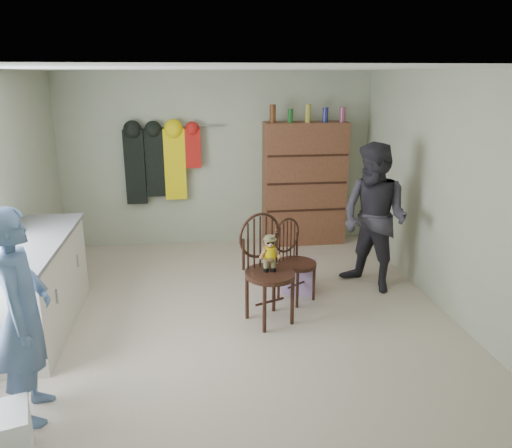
{
  "coord_description": "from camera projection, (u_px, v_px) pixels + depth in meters",
  "views": [
    {
      "loc": [
        -0.41,
        -4.74,
        2.45
      ],
      "look_at": [
        0.25,
        0.2,
        0.95
      ],
      "focal_mm": 35.0,
      "sensor_mm": 36.0,
      "label": 1
    }
  ],
  "objects": [
    {
      "name": "person_left",
      "position": [
        23.0,
        316.0,
        3.54
      ],
      "size": [
        0.44,
        0.62,
        1.61
      ],
      "primitive_type": "imported",
      "rotation": [
        0.0,
        0.0,
        1.68
      ],
      "color": "slate",
      "rests_on": "ground"
    },
    {
      "name": "coat_rack",
      "position": [
        160.0,
        163.0,
        7.06
      ],
      "size": [
        1.42,
        0.12,
        1.09
      ],
      "color": "#99999E",
      "rests_on": "ground"
    },
    {
      "name": "chair_front",
      "position": [
        267.0,
        263.0,
        5.03
      ],
      "size": [
        0.65,
        0.65,
        1.12
      ],
      "rotation": [
        0.0,
        0.0,
        0.41
      ],
      "color": "#3B1E14",
      "rests_on": "ground"
    },
    {
      "name": "person_right",
      "position": [
        374.0,
        218.0,
        5.74
      ],
      "size": [
        1.02,
        1.06,
        1.73
      ],
      "primitive_type": "imported",
      "rotation": [
        0.0,
        0.0,
        -0.96
      ],
      "color": "#2D2B33",
      "rests_on": "ground"
    },
    {
      "name": "striped_bag",
      "position": [
        299.0,
        276.0,
        5.83
      ],
      "size": [
        0.44,
        0.39,
        0.38
      ],
      "primitive_type": "cube",
      "rotation": [
        0.0,
        0.0,
        -0.37
      ],
      "color": "pink",
      "rests_on": "ground"
    },
    {
      "name": "dresser",
      "position": [
        304.0,
        183.0,
        7.34
      ],
      "size": [
        1.2,
        0.39,
        2.05
      ],
      "color": "brown",
      "rests_on": "ground"
    },
    {
      "name": "room_walls",
      "position": [
        229.0,
        160.0,
        5.31
      ],
      "size": [
        5.0,
        5.0,
        5.0
      ],
      "color": "#B0B698",
      "rests_on": "ground"
    },
    {
      "name": "ground_plane",
      "position": [
        235.0,
        316.0,
        5.26
      ],
      "size": [
        5.0,
        5.0,
        0.0
      ],
      "primitive_type": "plane",
      "color": "beige",
      "rests_on": "ground"
    },
    {
      "name": "counter",
      "position": [
        36.0,
        285.0,
        4.88
      ],
      "size": [
        0.64,
        1.86,
        0.94
      ],
      "color": "silver",
      "rests_on": "ground"
    },
    {
      "name": "chair_far",
      "position": [
        293.0,
        257.0,
        5.55
      ],
      "size": [
        0.58,
        0.58,
        0.93
      ],
      "rotation": [
        0.0,
        0.0,
        0.62
      ],
      "color": "#3B1E14",
      "rests_on": "ground"
    }
  ]
}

